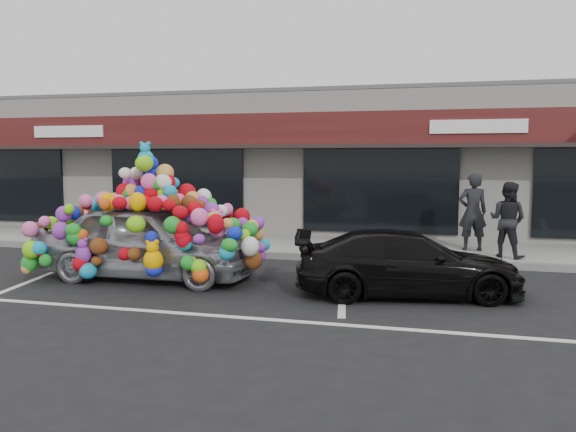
% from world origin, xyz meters
% --- Properties ---
extents(ground, '(90.00, 90.00, 0.00)m').
position_xyz_m(ground, '(0.00, 0.00, 0.00)').
color(ground, black).
rests_on(ground, ground).
extents(shop_building, '(24.00, 7.20, 4.31)m').
position_xyz_m(shop_building, '(0.00, 8.44, 2.16)').
color(shop_building, white).
rests_on(shop_building, ground).
extents(sidewalk, '(26.00, 3.00, 0.15)m').
position_xyz_m(sidewalk, '(0.00, 4.00, 0.07)').
color(sidewalk, '#9A9A95').
rests_on(sidewalk, ground).
extents(kerb, '(26.00, 0.18, 0.16)m').
position_xyz_m(kerb, '(0.00, 2.50, 0.07)').
color(kerb, slate).
rests_on(kerb, ground).
extents(parking_stripe_left, '(0.73, 4.37, 0.01)m').
position_xyz_m(parking_stripe_left, '(-3.20, 0.20, 0.00)').
color(parking_stripe_left, silver).
rests_on(parking_stripe_left, ground).
extents(parking_stripe_mid, '(0.73, 4.37, 0.01)m').
position_xyz_m(parking_stripe_mid, '(2.80, 0.20, 0.00)').
color(parking_stripe_mid, silver).
rests_on(parking_stripe_mid, ground).
extents(lane_line, '(14.00, 0.12, 0.01)m').
position_xyz_m(lane_line, '(2.00, -2.30, 0.00)').
color(lane_line, silver).
rests_on(lane_line, ground).
extents(toy_car, '(3.11, 4.58, 2.67)m').
position_xyz_m(toy_car, '(-0.98, -0.14, 0.91)').
color(toy_car, '#B0B6BB').
rests_on(toy_car, ground).
extents(black_sedan, '(2.24, 4.05, 1.11)m').
position_xyz_m(black_sedan, '(3.98, -0.31, 0.56)').
color(black_sedan, black).
rests_on(black_sedan, ground).
extents(pedestrian_a, '(0.74, 0.55, 1.85)m').
position_xyz_m(pedestrian_a, '(5.34, 3.93, 1.07)').
color(pedestrian_a, black).
rests_on(pedestrian_a, sidewalk).
extents(pedestrian_b, '(1.02, 0.95, 1.68)m').
position_xyz_m(pedestrian_b, '(6.02, 3.13, 0.99)').
color(pedestrian_b, black).
rests_on(pedestrian_b, sidewalk).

